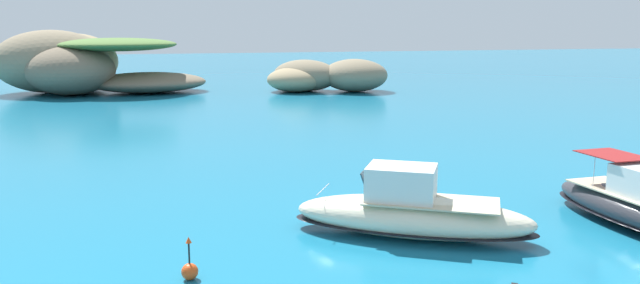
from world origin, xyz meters
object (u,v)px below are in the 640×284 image
object	(u,v)px
islet_large	(78,64)
motorboat_cream	(411,213)
channel_buoy	(190,270)
motorboat_charcoal	(637,207)
islet_small	(319,76)

from	to	relation	value
islet_large	motorboat_cream	size ratio (longest dim) A/B	2.85
motorboat_cream	channel_buoy	size ratio (longest dim) A/B	6.60
motorboat_charcoal	motorboat_cream	size ratio (longest dim) A/B	0.92
motorboat_cream	motorboat_charcoal	bearing A→B (deg)	-9.88
islet_small	channel_buoy	xyz separation A→B (m)	(-21.82, -58.45, -1.61)
islet_large	channel_buoy	xyz separation A→B (m)	(8.53, -66.08, -3.31)
islet_small	motorboat_charcoal	bearing A→B (deg)	-93.40
motorboat_cream	islet_large	bearing A→B (deg)	105.17
islet_small	channel_buoy	bearing A→B (deg)	-110.47
islet_large	channel_buoy	distance (m)	66.71
islet_large	motorboat_cream	distance (m)	66.56
islet_small	motorboat_charcoal	world-z (taller)	islet_small
islet_large	motorboat_charcoal	bearing A→B (deg)	-67.78
motorboat_charcoal	motorboat_cream	world-z (taller)	motorboat_cream
islet_small	islet_large	bearing A→B (deg)	165.90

